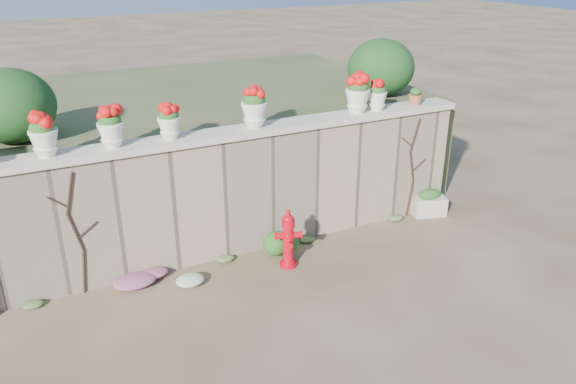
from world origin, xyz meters
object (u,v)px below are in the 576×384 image
planter_box (429,203)px  terracotta_pot (415,97)px  fire_hydrant (288,238)px  urn_pot_0 (43,135)px

planter_box → terracotta_pot: terracotta_pot is taller
planter_box → fire_hydrant: bearing=-154.1°
fire_hydrant → urn_pot_0: urn_pot_0 is taller
fire_hydrant → urn_pot_0: 3.83m
terracotta_pot → fire_hydrant: bearing=-163.6°
fire_hydrant → planter_box: fire_hydrant is taller
urn_pot_0 → planter_box: bearing=-3.1°
urn_pot_0 → fire_hydrant: bearing=-15.2°
fire_hydrant → terracotta_pot: size_ratio=3.29×
urn_pot_0 → terracotta_pot: (6.19, -0.00, -0.16)m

